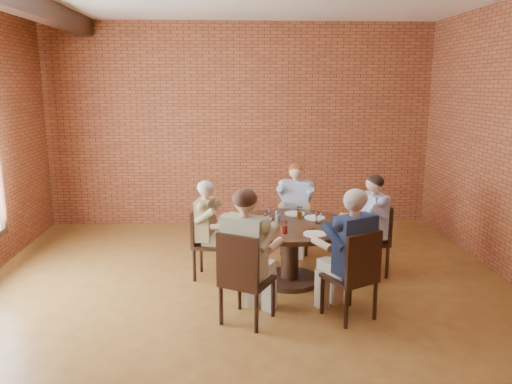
{
  "coord_description": "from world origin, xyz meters",
  "views": [
    {
      "loc": [
        -0.16,
        -5.02,
        2.39
      ],
      "look_at": [
        0.14,
        1.0,
        1.08
      ],
      "focal_mm": 35.0,
      "sensor_mm": 36.0,
      "label": 1
    }
  ],
  "objects_px": {
    "diner_d": "(247,256)",
    "dining_table": "(290,241)",
    "diner_b": "(295,209)",
    "smartphone": "(314,231)",
    "diner_e": "(350,254)",
    "chair_e": "(355,273)",
    "diner_c": "(209,230)",
    "chair_b": "(295,217)",
    "chair_d": "(243,276)",
    "chair_c": "(204,240)",
    "diner_a": "(370,226)",
    "chair_a": "(375,237)"
  },
  "relations": [
    {
      "from": "diner_d",
      "to": "dining_table",
      "type": "bearing_deg",
      "value": -90.0
    },
    {
      "from": "diner_a",
      "to": "chair_d",
      "type": "xyz_separation_m",
      "value": [
        -1.63,
        -1.27,
        -0.12
      ]
    },
    {
      "from": "diner_e",
      "to": "diner_a",
      "type": "bearing_deg",
      "value": -142.24
    },
    {
      "from": "diner_a",
      "to": "chair_b",
      "type": "bearing_deg",
      "value": -152.04
    },
    {
      "from": "chair_b",
      "to": "diner_c",
      "type": "distance_m",
      "value": 1.57
    },
    {
      "from": "diner_c",
      "to": "chair_e",
      "type": "bearing_deg",
      "value": -117.35
    },
    {
      "from": "chair_a",
      "to": "diner_c",
      "type": "height_order",
      "value": "diner_c"
    },
    {
      "from": "diner_c",
      "to": "diner_d",
      "type": "bearing_deg",
      "value": -148.5
    },
    {
      "from": "chair_b",
      "to": "diner_a",
      "type": "bearing_deg",
      "value": -40.98
    },
    {
      "from": "chair_b",
      "to": "diner_d",
      "type": "relative_size",
      "value": 0.65
    },
    {
      "from": "diner_e",
      "to": "diner_b",
      "type": "bearing_deg",
      "value": -109.63
    },
    {
      "from": "chair_b",
      "to": "smartphone",
      "type": "relative_size",
      "value": 6.77
    },
    {
      "from": "chair_c",
      "to": "chair_b",
      "type": "bearing_deg",
      "value": -40.42
    },
    {
      "from": "diner_c",
      "to": "chair_d",
      "type": "bearing_deg",
      "value": -151.53
    },
    {
      "from": "chair_a",
      "to": "smartphone",
      "type": "distance_m",
      "value": 1.06
    },
    {
      "from": "chair_e",
      "to": "diner_e",
      "type": "distance_m",
      "value": 0.19
    },
    {
      "from": "diner_b",
      "to": "chair_d",
      "type": "bearing_deg",
      "value": -99.65
    },
    {
      "from": "chair_d",
      "to": "smartphone",
      "type": "xyz_separation_m",
      "value": [
        0.83,
        0.74,
        0.23
      ]
    },
    {
      "from": "smartphone",
      "to": "chair_d",
      "type": "bearing_deg",
      "value": -143.84
    },
    {
      "from": "diner_b",
      "to": "chair_e",
      "type": "distance_m",
      "value": 2.2
    },
    {
      "from": "diner_b",
      "to": "diner_d",
      "type": "height_order",
      "value": "diner_d"
    },
    {
      "from": "chair_d",
      "to": "chair_a",
      "type": "bearing_deg",
      "value": -113.97
    },
    {
      "from": "chair_b",
      "to": "diner_b",
      "type": "xyz_separation_m",
      "value": [
        -0.01,
        -0.08,
        0.15
      ]
    },
    {
      "from": "diner_e",
      "to": "smartphone",
      "type": "height_order",
      "value": "diner_e"
    },
    {
      "from": "diner_e",
      "to": "chair_e",
      "type": "bearing_deg",
      "value": 90.0
    },
    {
      "from": "chair_c",
      "to": "diner_e",
      "type": "bearing_deg",
      "value": -115.33
    },
    {
      "from": "diner_b",
      "to": "smartphone",
      "type": "xyz_separation_m",
      "value": [
        0.02,
        -1.46,
        0.11
      ]
    },
    {
      "from": "diner_a",
      "to": "chair_d",
      "type": "relative_size",
      "value": 1.33
    },
    {
      "from": "diner_e",
      "to": "diner_d",
      "type": "bearing_deg",
      "value": -25.78
    },
    {
      "from": "chair_d",
      "to": "chair_e",
      "type": "distance_m",
      "value": 1.14
    },
    {
      "from": "chair_b",
      "to": "diner_e",
      "type": "xyz_separation_m",
      "value": [
        0.28,
        -2.16,
        0.19
      ]
    },
    {
      "from": "diner_b",
      "to": "diner_d",
      "type": "xyz_separation_m",
      "value": [
        -0.76,
        -2.12,
        0.05
      ]
    },
    {
      "from": "dining_table",
      "to": "diner_a",
      "type": "xyz_separation_m",
      "value": [
        1.03,
        0.19,
        0.12
      ]
    },
    {
      "from": "diner_e",
      "to": "smartphone",
      "type": "distance_m",
      "value": 0.69
    },
    {
      "from": "dining_table",
      "to": "chair_c",
      "type": "bearing_deg",
      "value": 168.16
    },
    {
      "from": "dining_table",
      "to": "chair_d",
      "type": "relative_size",
      "value": 1.53
    },
    {
      "from": "diner_b",
      "to": "chair_d",
      "type": "distance_m",
      "value": 2.35
    },
    {
      "from": "chair_c",
      "to": "diner_c",
      "type": "bearing_deg",
      "value": -90.0
    },
    {
      "from": "diner_e",
      "to": "chair_d",
      "type": "bearing_deg",
      "value": -21.6
    },
    {
      "from": "diner_c",
      "to": "diner_d",
      "type": "relative_size",
      "value": 0.89
    },
    {
      "from": "chair_b",
      "to": "chair_e",
      "type": "distance_m",
      "value": 2.27
    },
    {
      "from": "chair_c",
      "to": "diner_e",
      "type": "distance_m",
      "value": 1.96
    },
    {
      "from": "diner_b",
      "to": "diner_c",
      "type": "distance_m",
      "value": 1.5
    },
    {
      "from": "dining_table",
      "to": "diner_b",
      "type": "height_order",
      "value": "diner_b"
    },
    {
      "from": "diner_a",
      "to": "chair_e",
      "type": "relative_size",
      "value": 1.35
    },
    {
      "from": "diner_a",
      "to": "diner_c",
      "type": "bearing_deg",
      "value": -100.99
    },
    {
      "from": "diner_c",
      "to": "chair_e",
      "type": "xyz_separation_m",
      "value": [
        1.53,
        -1.24,
        -0.1
      ]
    },
    {
      "from": "diner_d",
      "to": "diner_a",
      "type": "bearing_deg",
      "value": -114.05
    },
    {
      "from": "diner_a",
      "to": "smartphone",
      "type": "distance_m",
      "value": 0.96
    },
    {
      "from": "chair_b",
      "to": "chair_a",
      "type": "bearing_deg",
      "value": -37.94
    }
  ]
}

